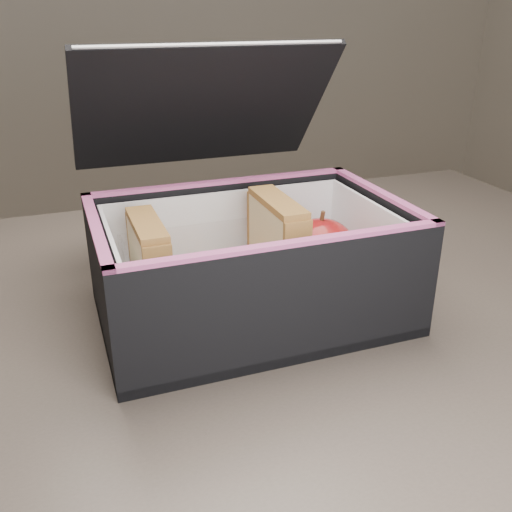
{
  "coord_description": "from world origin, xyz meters",
  "views": [
    {
      "loc": [
        -0.18,
        -0.55,
        1.06
      ],
      "look_at": [
        0.01,
        -0.02,
        0.81
      ],
      "focal_mm": 40.0,
      "sensor_mm": 36.0,
      "label": 1
    }
  ],
  "objects": [
    {
      "name": "kitchen_table",
      "position": [
        0.0,
        0.0,
        0.66
      ],
      "size": [
        1.2,
        0.8,
        0.75
      ],
      "color": "brown",
      "rests_on": "ground"
    },
    {
      "name": "lunch_bag",
      "position": [
        0.0,
        -0.02,
        0.82
      ],
      "size": [
        0.32,
        0.34,
        0.28
      ],
      "color": "black",
      "rests_on": "kitchen_table"
    },
    {
      "name": "plastic_tub",
      "position": [
        -0.03,
        -0.03,
        0.8
      ],
      "size": [
        0.18,
        0.13,
        0.07
      ],
      "primitive_type": null,
      "color": "white",
      "rests_on": "lunch_bag"
    },
    {
      "name": "sandwich_left",
      "position": [
        -0.1,
        -0.03,
        0.82
      ],
      "size": [
        0.03,
        0.1,
        0.11
      ],
      "color": "#CAB587",
      "rests_on": "plastic_tub"
    },
    {
      "name": "sandwich_right",
      "position": [
        0.03,
        -0.03,
        0.82
      ],
      "size": [
        0.03,
        0.1,
        0.11
      ],
      "color": "#CAB587",
      "rests_on": "plastic_tub"
    },
    {
      "name": "carrot_sticks",
      "position": [
        -0.04,
        -0.03,
        0.78
      ],
      "size": [
        0.05,
        0.13,
        0.03
      ],
      "color": "#DB5C0A",
      "rests_on": "plastic_tub"
    },
    {
      "name": "paper_napkin",
      "position": [
        0.09,
        -0.02,
        0.77
      ],
      "size": [
        0.09,
        0.09,
        0.01
      ],
      "primitive_type": "cube",
      "rotation": [
        0.0,
        0.0,
        0.18
      ],
      "color": "white",
      "rests_on": "lunch_bag"
    },
    {
      "name": "red_apple",
      "position": [
        0.09,
        -0.02,
        0.81
      ],
      "size": [
        0.09,
        0.09,
        0.09
      ],
      "rotation": [
        0.0,
        0.0,
        0.11
      ],
      "color": "maroon",
      "rests_on": "paper_napkin"
    }
  ]
}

